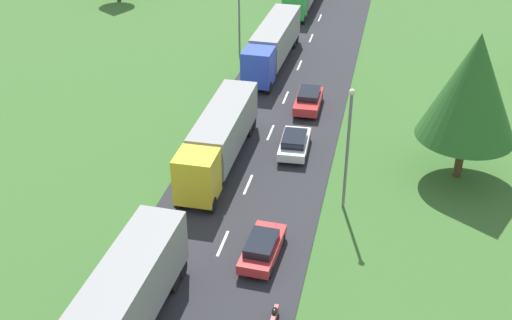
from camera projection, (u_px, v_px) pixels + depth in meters
road at (220, 251)px, 36.89m from camera, size 10.00×140.00×0.06m
lane_marking_centre at (202, 291)px, 33.93m from camera, size 0.16×121.44×0.01m
truck_lead at (118, 309)px, 29.79m from camera, size 2.81×12.30×3.71m
truck_second at (219, 137)px, 44.14m from camera, size 2.52×12.53×3.50m
truck_third at (273, 43)px, 59.53m from camera, size 2.80×13.79×3.61m
car_third at (262, 248)px, 35.90m from camera, size 1.96×4.34×1.38m
car_fourth at (294, 143)px, 46.08m from camera, size 2.07×4.39×1.42m
car_fifth at (309, 100)px, 52.14m from camera, size 1.99×4.49×1.46m
motorcycle_courier at (274, 318)px, 31.60m from camera, size 0.28×1.94×0.91m
lamppost_second at (348, 144)px, 38.48m from camera, size 0.36×0.36×7.92m
lamppost_third at (239, 4)px, 60.79m from camera, size 0.36×0.36×8.58m
tree_maple at (473, 87)px, 40.61m from camera, size 6.28×6.28×9.89m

